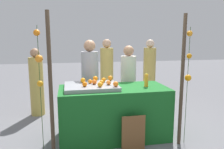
{
  "coord_description": "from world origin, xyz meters",
  "views": [
    {
      "loc": [
        -0.75,
        -3.52,
        1.71
      ],
      "look_at": [
        0.0,
        0.15,
        1.08
      ],
      "focal_mm": 34.86,
      "sensor_mm": 36.0,
      "label": 1
    }
  ],
  "objects_px": {
    "vendor_left": "(90,85)",
    "stall_counter": "(114,112)",
    "orange_0": "(109,83)",
    "orange_1": "(116,84)",
    "juice_bottle": "(146,80)",
    "vendor_right": "(128,86)",
    "chalkboard_sign": "(133,134)"
  },
  "relations": [
    {
      "from": "orange_0",
      "to": "vendor_left",
      "type": "height_order",
      "value": "vendor_left"
    },
    {
      "from": "vendor_left",
      "to": "vendor_right",
      "type": "height_order",
      "value": "vendor_left"
    },
    {
      "from": "stall_counter",
      "to": "vendor_right",
      "type": "bearing_deg",
      "value": 57.65
    },
    {
      "from": "vendor_left",
      "to": "vendor_right",
      "type": "relative_size",
      "value": 1.07
    },
    {
      "from": "orange_0",
      "to": "vendor_left",
      "type": "bearing_deg",
      "value": 107.04
    },
    {
      "from": "vendor_right",
      "to": "orange_1",
      "type": "bearing_deg",
      "value": -116.86
    },
    {
      "from": "juice_bottle",
      "to": "chalkboard_sign",
      "type": "distance_m",
      "value": 0.96
    },
    {
      "from": "chalkboard_sign",
      "to": "vendor_left",
      "type": "distance_m",
      "value": 1.45
    },
    {
      "from": "vendor_left",
      "to": "stall_counter",
      "type": "bearing_deg",
      "value": -65.13
    },
    {
      "from": "orange_0",
      "to": "orange_1",
      "type": "relative_size",
      "value": 0.88
    },
    {
      "from": "stall_counter",
      "to": "vendor_left",
      "type": "relative_size",
      "value": 1.09
    },
    {
      "from": "orange_0",
      "to": "juice_bottle",
      "type": "relative_size",
      "value": 0.33
    },
    {
      "from": "orange_1",
      "to": "juice_bottle",
      "type": "bearing_deg",
      "value": 15.76
    },
    {
      "from": "stall_counter",
      "to": "orange_0",
      "type": "distance_m",
      "value": 0.55
    },
    {
      "from": "chalkboard_sign",
      "to": "vendor_left",
      "type": "relative_size",
      "value": 0.34
    },
    {
      "from": "orange_1",
      "to": "stall_counter",
      "type": "bearing_deg",
      "value": 86.95
    },
    {
      "from": "orange_0",
      "to": "orange_1",
      "type": "distance_m",
      "value": 0.18
    },
    {
      "from": "chalkboard_sign",
      "to": "vendor_right",
      "type": "relative_size",
      "value": 0.37
    },
    {
      "from": "stall_counter",
      "to": "orange_1",
      "type": "bearing_deg",
      "value": -93.05
    },
    {
      "from": "juice_bottle",
      "to": "vendor_right",
      "type": "bearing_deg",
      "value": 97.75
    },
    {
      "from": "vendor_right",
      "to": "stall_counter",
      "type": "bearing_deg",
      "value": -122.35
    },
    {
      "from": "stall_counter",
      "to": "orange_1",
      "type": "distance_m",
      "value": 0.58
    },
    {
      "from": "juice_bottle",
      "to": "vendor_left",
      "type": "xyz_separation_m",
      "value": [
        -0.89,
        0.75,
        -0.21
      ]
    },
    {
      "from": "vendor_left",
      "to": "orange_1",
      "type": "bearing_deg",
      "value": -70.81
    },
    {
      "from": "chalkboard_sign",
      "to": "vendor_right",
      "type": "height_order",
      "value": "vendor_right"
    },
    {
      "from": "orange_0",
      "to": "vendor_left",
      "type": "distance_m",
      "value": 0.81
    },
    {
      "from": "stall_counter",
      "to": "juice_bottle",
      "type": "relative_size",
      "value": 7.99
    },
    {
      "from": "stall_counter",
      "to": "chalkboard_sign",
      "type": "relative_size",
      "value": 3.16
    },
    {
      "from": "stall_counter",
      "to": "vendor_right",
      "type": "xyz_separation_m",
      "value": [
        0.46,
        0.73,
        0.29
      ]
    },
    {
      "from": "juice_bottle",
      "to": "chalkboard_sign",
      "type": "xyz_separation_m",
      "value": [
        -0.38,
        -0.51,
        -0.71
      ]
    },
    {
      "from": "chalkboard_sign",
      "to": "orange_1",
      "type": "bearing_deg",
      "value": 119.38
    },
    {
      "from": "orange_1",
      "to": "chalkboard_sign",
      "type": "height_order",
      "value": "orange_1"
    }
  ]
}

